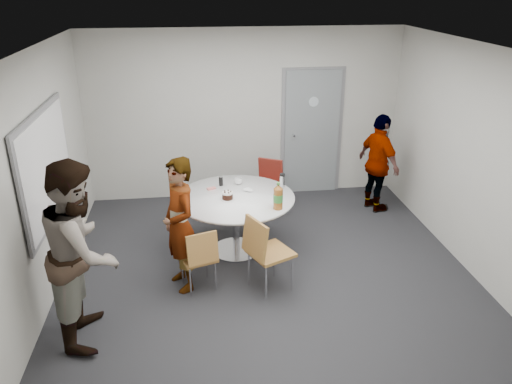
{
  "coord_description": "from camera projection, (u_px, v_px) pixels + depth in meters",
  "views": [
    {
      "loc": [
        -0.81,
        -5.24,
        3.38
      ],
      "look_at": [
        -0.11,
        0.25,
        0.99
      ],
      "focal_mm": 35.0,
      "sensor_mm": 36.0,
      "label": 1
    }
  ],
  "objects": [
    {
      "name": "floor",
      "position": [
        267.0,
        272.0,
        6.21
      ],
      "size": [
        5.0,
        5.0,
        0.0
      ],
      "primitive_type": "plane",
      "color": "black",
      "rests_on": "ground"
    },
    {
      "name": "ceiling",
      "position": [
        270.0,
        49.0,
        5.14
      ],
      "size": [
        5.0,
        5.0,
        0.0
      ],
      "primitive_type": "plane",
      "rotation": [
        3.14,
        0.0,
        0.0
      ],
      "color": "silver",
      "rests_on": "wall_back"
    },
    {
      "name": "wall_back",
      "position": [
        245.0,
        115.0,
        7.95
      ],
      "size": [
        5.0,
        0.0,
        5.0
      ],
      "primitive_type": "plane",
      "rotation": [
        1.57,
        0.0,
        0.0
      ],
      "color": "#AFAEA6",
      "rests_on": "floor"
    },
    {
      "name": "wall_left",
      "position": [
        40.0,
        181.0,
        5.38
      ],
      "size": [
        0.0,
        5.0,
        5.0
      ],
      "primitive_type": "plane",
      "rotation": [
        1.57,
        0.0,
        1.57
      ],
      "color": "#AFAEA6",
      "rests_on": "floor"
    },
    {
      "name": "wall_right",
      "position": [
        474.0,
        161.0,
        5.97
      ],
      "size": [
        0.0,
        5.0,
        5.0
      ],
      "primitive_type": "plane",
      "rotation": [
        1.57,
        0.0,
        -1.57
      ],
      "color": "#AFAEA6",
      "rests_on": "floor"
    },
    {
      "name": "wall_front",
      "position": [
        323.0,
        301.0,
        3.4
      ],
      "size": [
        5.0,
        0.0,
        5.0
      ],
      "primitive_type": "plane",
      "rotation": [
        -1.57,
        0.0,
        0.0
      ],
      "color": "#AFAEA6",
      "rests_on": "floor"
    },
    {
      "name": "door",
      "position": [
        312.0,
        133.0,
        8.19
      ],
      "size": [
        1.02,
        0.17,
        2.12
      ],
      "color": "gray",
      "rests_on": "wall_back"
    },
    {
      "name": "whiteboard",
      "position": [
        47.0,
        166.0,
        5.53
      ],
      "size": [
        0.04,
        1.9,
        1.25
      ],
      "color": "slate",
      "rests_on": "wall_left"
    },
    {
      "name": "table",
      "position": [
        238.0,
        205.0,
        6.42
      ],
      "size": [
        1.52,
        1.52,
        1.14
      ],
      "color": "white",
      "rests_on": "floor"
    },
    {
      "name": "chair_near_left",
      "position": [
        200.0,
        255.0,
        5.66
      ],
      "size": [
        0.47,
        0.5,
        0.79
      ],
      "rotation": [
        0.0,
        0.0,
        0.31
      ],
      "color": "olive",
      "rests_on": "floor"
    },
    {
      "name": "chair_near_right",
      "position": [
        264.0,
        248.0,
        5.62
      ],
      "size": [
        0.63,
        0.6,
        0.94
      ],
      "rotation": [
        0.0,
        0.0,
        -1.12
      ],
      "color": "olive",
      "rests_on": "floor"
    },
    {
      "name": "chair_far",
      "position": [
        268.0,
        181.0,
        7.61
      ],
      "size": [
        0.55,
        0.57,
        0.85
      ],
      "rotation": [
        0.0,
        0.0,
        2.66
      ],
      "color": "maroon",
      "rests_on": "floor"
    },
    {
      "name": "person_main",
      "position": [
        180.0,
        225.0,
        5.63
      ],
      "size": [
        0.58,
        0.69,
        1.6
      ],
      "primitive_type": "imported",
      "rotation": [
        0.0,
        0.0,
        -1.18
      ],
      "color": "#A5C6EA",
      "rests_on": "floor"
    },
    {
      "name": "person_left",
      "position": [
        82.0,
        252.0,
        4.81
      ],
      "size": [
        0.73,
        0.93,
        1.88
      ],
      "primitive_type": "imported",
      "rotation": [
        0.0,
        0.0,
        1.59
      ],
      "color": "white",
      "rests_on": "floor"
    },
    {
      "name": "person_right",
      "position": [
        379.0,
        164.0,
        7.59
      ],
      "size": [
        0.62,
        0.97,
        1.53
      ],
      "primitive_type": "imported",
      "rotation": [
        0.0,
        0.0,
        1.87
      ],
      "color": "black",
      "rests_on": "floor"
    }
  ]
}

